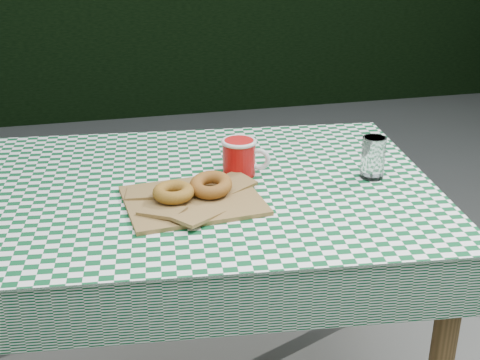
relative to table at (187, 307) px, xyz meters
name	(u,v)px	position (x,y,z in m)	size (l,w,h in m)	color
table	(187,307)	(0.00, 0.00, 0.00)	(1.31, 0.87, 0.75)	brown
tablecloth	(182,187)	(0.00, 0.00, 0.38)	(1.33, 0.89, 0.01)	#0B4923
paper_bag	(193,199)	(0.01, -0.10, 0.39)	(0.33, 0.26, 0.02)	olive
bagel_front	(173,192)	(-0.04, -0.10, 0.41)	(0.10, 0.10, 0.03)	#A36F21
bagel_back	(211,185)	(0.06, -0.08, 0.42)	(0.11, 0.11, 0.03)	brown
coffee_mug	(239,157)	(0.16, 0.04, 0.43)	(0.18, 0.18, 0.10)	#AC0C0B
drinking_glass	(373,158)	(0.51, -0.06, 0.44)	(0.06, 0.06, 0.11)	white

